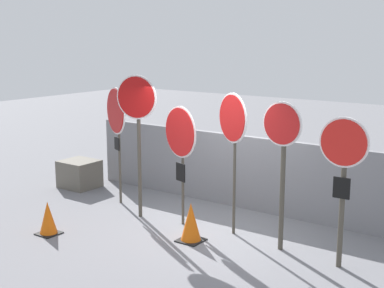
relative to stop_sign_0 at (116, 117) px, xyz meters
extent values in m
plane|color=slate|center=(2.38, -0.12, -1.80)|extent=(40.00, 40.00, 0.00)
cube|color=slate|center=(2.38, 1.25, -1.07)|extent=(7.69, 0.12, 1.47)
cylinder|color=#474238|center=(0.02, 0.05, -0.67)|extent=(0.05, 0.05, 2.26)
cylinder|color=white|center=(0.00, 0.00, 0.12)|extent=(0.86, 0.43, 0.95)
cylinder|color=#AD0F0F|center=(-0.01, -0.02, 0.12)|extent=(0.81, 0.41, 0.89)
cube|color=black|center=(0.00, 0.00, -0.55)|extent=(0.22, 0.12, 0.26)
cylinder|color=#474238|center=(0.92, -0.37, -0.55)|extent=(0.07, 0.07, 2.51)
cylinder|color=white|center=(0.94, -0.43, 0.49)|extent=(0.80, 0.19, 0.81)
cylinder|color=#AD0F0F|center=(0.94, -0.45, 0.49)|extent=(0.74, 0.18, 0.75)
cylinder|color=#474238|center=(1.84, -0.24, -0.73)|extent=(0.05, 0.05, 2.14)
cylinder|color=white|center=(1.82, -0.29, -0.08)|extent=(0.88, 0.32, 0.92)
cylinder|color=red|center=(1.82, -0.30, -0.08)|extent=(0.82, 0.30, 0.86)
cube|color=black|center=(1.82, -0.29, -0.82)|extent=(0.25, 0.11, 0.33)
cylinder|color=#474238|center=(2.84, -0.11, -0.60)|extent=(0.05, 0.05, 2.40)
cylinder|color=white|center=(2.82, -0.15, 0.24)|extent=(0.76, 0.41, 0.84)
cylinder|color=red|center=(2.81, -0.17, 0.24)|extent=(0.71, 0.38, 0.78)
cylinder|color=#474238|center=(3.83, -0.27, -0.62)|extent=(0.08, 0.08, 2.36)
cylinder|color=white|center=(3.82, -0.34, 0.26)|extent=(0.69, 0.11, 0.70)
cylinder|color=red|center=(3.82, -0.36, 0.26)|extent=(0.63, 0.10, 0.64)
cylinder|color=#474238|center=(4.84, -0.38, -0.73)|extent=(0.08, 0.08, 2.14)
cylinder|color=white|center=(4.84, -0.44, 0.10)|extent=(0.73, 0.03, 0.73)
cylinder|color=red|center=(4.84, -0.46, 0.10)|extent=(0.67, 0.03, 0.67)
cube|color=black|center=(4.84, -0.44, -0.57)|extent=(0.25, 0.03, 0.31)
cube|color=black|center=(2.44, -0.83, -1.79)|extent=(0.41, 0.41, 0.02)
cone|color=#E05B0C|center=(2.44, -0.83, -1.46)|extent=(0.34, 0.34, 0.65)
cube|color=black|center=(0.24, -2.01, -1.79)|extent=(0.37, 0.37, 0.02)
cone|color=#E05B0C|center=(0.24, -2.01, -1.50)|extent=(0.30, 0.30, 0.56)
cube|color=#605B51|center=(-1.56, 0.38, -1.49)|extent=(0.79, 0.72, 0.62)
camera|label=1|loc=(7.41, -7.73, 1.55)|focal=50.00mm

